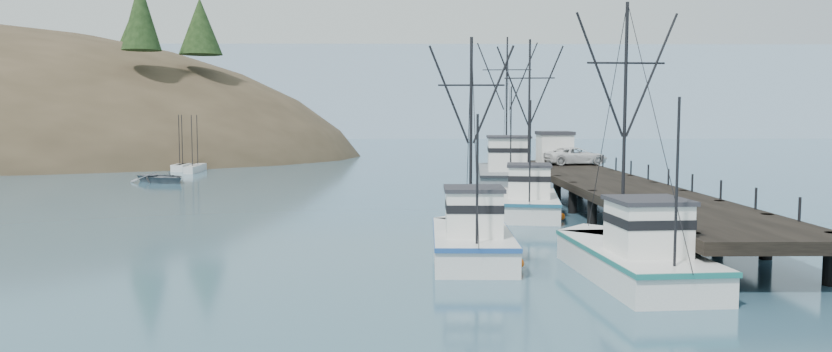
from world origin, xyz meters
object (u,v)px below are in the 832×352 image
Objects in this scene: pier at (613,187)px; pickup_truck at (576,156)px; trawler_near at (631,257)px; motorboat at (162,182)px; work_vessel at (507,176)px; trawler_mid at (471,239)px; trawler_far at (528,201)px; pier_shed at (555,147)px.

pier is 15.98m from pickup_truck.
trawler_near is 34.99m from pickup_truck.
trawler_near is at bearing 158.94° from pickup_truck.
work_vessel is at bearing -65.70° from motorboat.
trawler_near reaches higher than trawler_mid.
trawler_near reaches higher than pier.
trawler_far is (-5.51, -0.30, -0.87)m from pier.
trawler_mid is (-10.37, -14.47, -0.87)m from pier.
trawler_mid reaches higher than pickup_truck.
motorboat is (-30.43, 21.82, -0.82)m from trawler_far.
pier_shed is at bearing 73.87° from trawler_far.
trawler_far is 0.73× the size of work_vessel.
trawler_mid is 28.79m from work_vessel.
pier is 19.13m from trawler_near.
pier is 2.80× the size of work_vessel.
trawler_mid is at bearing 145.15° from trawler_near.
work_vessel is (5.39, 28.28, 0.41)m from trawler_mid.
pier is 5.59m from trawler_far.
pier is 14.69m from work_vessel.
trawler_mid is at bearing -108.92° from trawler_far.
work_vessel reaches higher than motorboat.
work_vessel is 6.71m from pier_shed.
motorboat is (-31.47, 40.10, -0.82)m from trawler_near.
trawler_mid reaches higher than motorboat.
pickup_truck is at bearing 67.48° from trawler_far.
pier_shed is (10.15, 32.47, 2.60)m from trawler_mid.
pickup_truck is 0.91× the size of motorboat.
motorboat is (-37.14, 5.63, -2.74)m from pickup_truck.
work_vessel is at bearing -138.63° from pier_shed.
pickup_truck is at bearing -55.90° from pier_shed.
pier is 8.26× the size of pickup_truck.
trawler_near is 50.99m from motorboat.
pickup_truck is at bearing 18.68° from work_vessel.
trawler_near is 1.10× the size of trawler_mid.
motorboat is at bearing 174.37° from pier_shed.
trawler_near is at bearing -34.85° from trawler_mid.
trawler_far is 3.59× the size of pier_shed.
trawler_near reaches higher than pier_shed.
trawler_near reaches higher than pickup_truck.
work_vessel is (0.53, 14.11, 0.41)m from trawler_far.
trawler_mid is at bearing -107.36° from pier_shed.
trawler_near is 0.71× the size of work_vessel.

